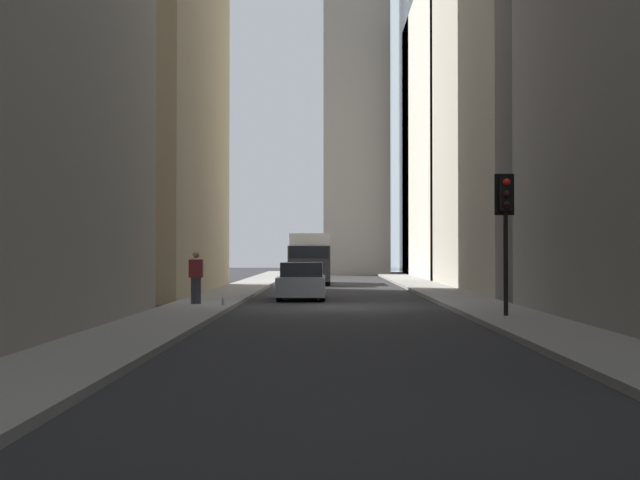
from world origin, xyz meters
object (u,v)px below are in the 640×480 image
traffic_light_foreground (506,211)px  pedestrian (196,275)px  discarded_bottle (223,302)px  delivery_truck (310,258)px  hatchback_grey (302,282)px

traffic_light_foreground → pedestrian: bearing=61.6°
pedestrian → discarded_bottle: size_ratio=6.29×
delivery_truck → traffic_light_foreground: traffic_light_foreground is taller
hatchback_grey → discarded_bottle: hatchback_grey is taller
traffic_light_foreground → discarded_bottle: size_ratio=13.92×
delivery_truck → pedestrian: (-19.92, 3.27, -0.39)m
hatchback_grey → pedestrian: size_ratio=2.53×
delivery_truck → hatchback_grey: delivery_truck is taller
delivery_truck → discarded_bottle: delivery_truck is taller
hatchback_grey → pedestrian: bearing=147.0°
pedestrian → traffic_light_foreground: bearing=-118.4°
traffic_light_foreground → hatchback_grey: bearing=30.0°
delivery_truck → pedestrian: size_ratio=3.81×
delivery_truck → discarded_bottle: bearing=173.6°
traffic_light_foreground → delivery_truck: bearing=13.0°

